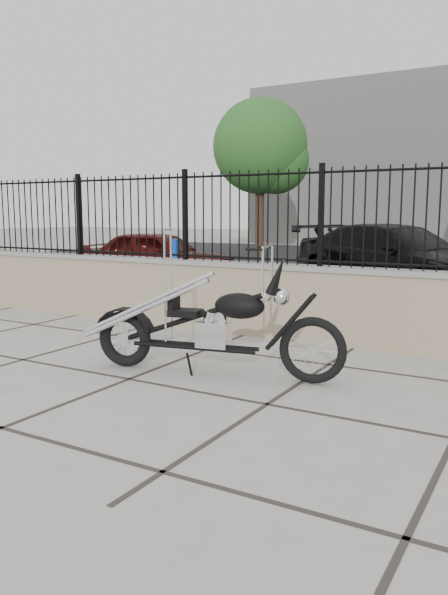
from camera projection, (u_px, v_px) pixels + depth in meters
ground_plane at (129, 379)px, 5.67m from camera, size 90.00×90.00×0.00m
parking_lot at (413, 270)px, 16.37m from camera, size 30.00×30.00×0.00m
retaining_wall at (248, 298)px, 7.74m from camera, size 14.00×0.36×0.96m
iron_fence at (249, 217)px, 7.58m from camera, size 14.00×0.08×1.20m
chopper_motorcycle at (209, 301)px, 5.74m from camera, size 2.52×0.92×1.49m
car_red at (159, 256)px, 13.35m from camera, size 3.75×1.91×1.22m
car_black at (397, 258)px, 11.80m from camera, size 5.14×3.86×1.38m
bollard_a at (175, 270)px, 10.56m from camera, size 0.15×0.15×1.14m
tree_left at (260, 142)px, 22.21m from camera, size 3.63×3.63×6.13m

